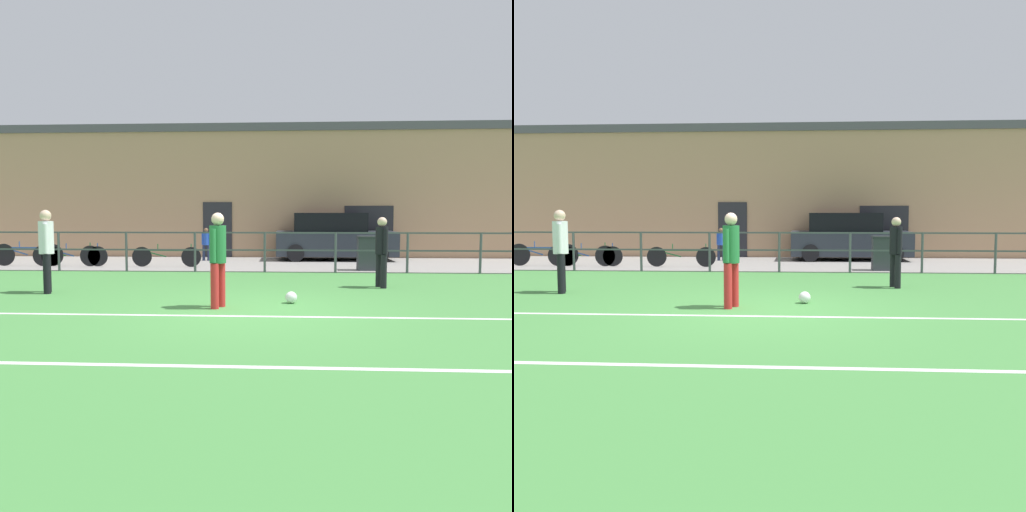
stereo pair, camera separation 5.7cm
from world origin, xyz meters
TOP-DOWN VIEW (x-y plane):
  - ground at (0.00, 0.00)m, footprint 60.00×44.00m
  - field_line_touchline at (0.00, -0.49)m, footprint 36.00×0.11m
  - field_line_hash at (0.00, -3.34)m, footprint 36.00×0.11m
  - pavement_strip at (0.00, 8.50)m, footprint 48.00×5.00m
  - perimeter_fence at (0.00, 6.00)m, footprint 36.07×0.07m
  - clubhouse_facade at (0.00, 12.20)m, footprint 28.00×2.56m
  - player_goalkeeper at (2.76, 3.05)m, footprint 0.28×0.42m
  - player_striker at (-4.41, 1.81)m, footprint 0.31×0.45m
  - player_winger at (-0.58, 0.28)m, footprint 0.30×0.44m
  - soccer_ball_match at (0.72, 0.81)m, footprint 0.22×0.22m
  - spectator_child at (-2.21, 9.43)m, footprint 0.31×0.20m
  - parked_car_red at (2.29, 9.97)m, footprint 4.19×1.83m
  - bicycle_parked_0 at (-7.53, 7.20)m, footprint 2.27×0.04m
  - bicycle_parked_1 at (-3.11, 7.20)m, footprint 2.17×0.04m
  - bicycle_parked_2 at (-6.29, 7.20)m, footprint 2.18×0.04m
  - bicycle_parked_3 at (-6.04, 7.20)m, footprint 2.12×0.04m
  - trash_bin_0 at (2.97, 6.58)m, footprint 0.58×0.50m

SIDE VIEW (x-z plane):
  - ground at x=0.00m, z-range -0.04..0.00m
  - field_line_touchline at x=0.00m, z-range 0.00..0.00m
  - field_line_hash at x=0.00m, z-range 0.00..0.00m
  - pavement_strip at x=0.00m, z-range 0.00..0.02m
  - soccer_ball_match at x=0.72m, z-range 0.00..0.22m
  - bicycle_parked_1 at x=-3.11m, z-range -0.02..0.70m
  - bicycle_parked_3 at x=-6.04m, z-range -0.02..0.71m
  - bicycle_parked_2 at x=-6.29m, z-range -0.01..0.73m
  - bicycle_parked_0 at x=-7.53m, z-range -0.01..0.78m
  - trash_bin_0 at x=2.97m, z-range 0.02..1.02m
  - spectator_child at x=-2.21m, z-range 0.10..1.24m
  - perimeter_fence at x=0.00m, z-range 0.17..1.32m
  - parked_car_red at x=2.29m, z-range -0.03..1.64m
  - player_goalkeeper at x=2.76m, z-range 0.11..1.70m
  - player_winger at x=-0.58m, z-range 0.11..1.80m
  - player_striker at x=-4.41m, z-range 0.12..1.86m
  - clubhouse_facade at x=0.00m, z-range 0.01..5.05m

